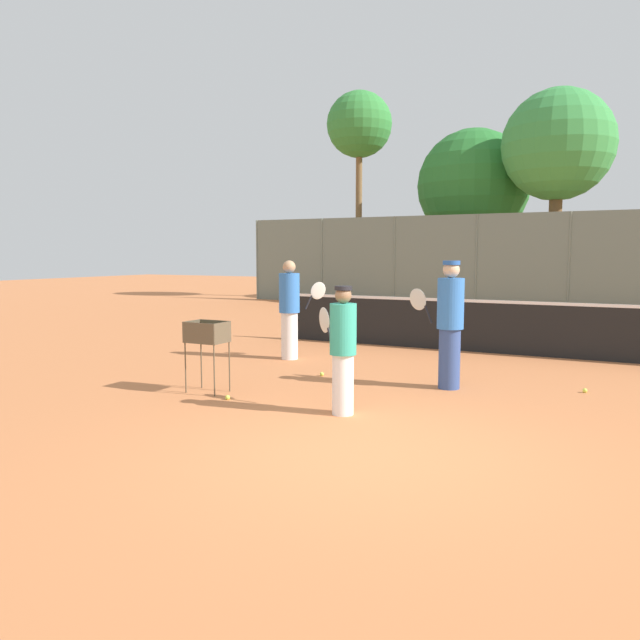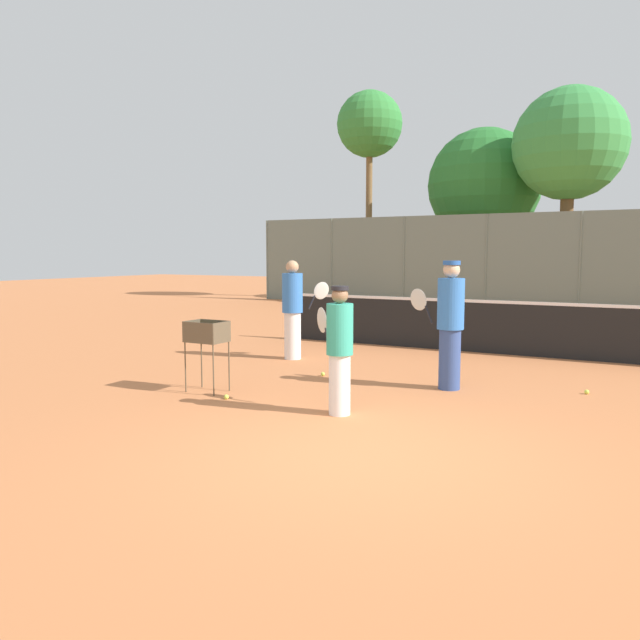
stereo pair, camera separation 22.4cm
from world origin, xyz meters
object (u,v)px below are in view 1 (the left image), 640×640
(player_red_cap, at_px, (450,323))
(ball_cart, at_px, (206,338))
(player_yellow_shirt, at_px, (290,309))
(player_white_outfit, at_px, (343,348))
(tennis_net, at_px, (510,327))

(player_red_cap, xyz_separation_m, ball_cart, (-3.02, -1.86, -0.19))
(player_yellow_shirt, xyz_separation_m, ball_cart, (0.38, -3.02, -0.17))
(ball_cart, bearing_deg, player_yellow_shirt, 97.10)
(player_red_cap, height_order, player_yellow_shirt, player_red_cap)
(player_red_cap, bearing_deg, ball_cart, 45.64)
(player_white_outfit, relative_size, ball_cart, 1.56)
(player_red_cap, bearing_deg, player_yellow_shirt, -4.78)
(tennis_net, relative_size, ball_cart, 9.83)
(player_white_outfit, xyz_separation_m, player_yellow_shirt, (-2.64, 3.24, 0.13))
(tennis_net, bearing_deg, player_red_cap, -93.05)
(tennis_net, bearing_deg, player_yellow_shirt, -145.49)
(tennis_net, height_order, ball_cart, tennis_net)
(player_white_outfit, xyz_separation_m, ball_cart, (-2.27, 0.22, -0.04))
(player_red_cap, relative_size, ball_cart, 1.84)
(player_red_cap, distance_m, player_yellow_shirt, 3.59)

